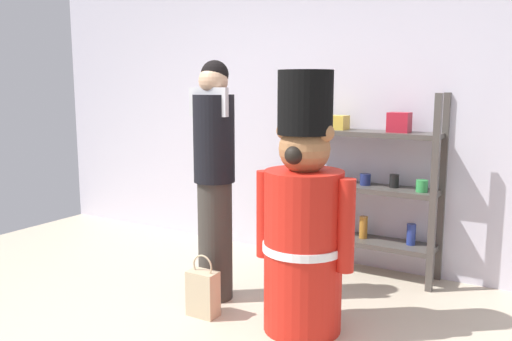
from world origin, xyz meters
TOP-DOWN VIEW (x-y plane):
  - back_wall at (0.00, 2.20)m, footprint 6.40×0.12m
  - merchandise_shelf at (0.46, 1.98)m, footprint 1.24×0.35m
  - teddy_bear_guard at (0.50, 0.75)m, footprint 0.67×0.52m
  - person_shopper at (-0.28, 0.88)m, footprint 0.31×0.30m
  - shopping_bag at (-0.17, 0.58)m, footprint 0.21×0.12m

SIDE VIEW (x-z plane):
  - shopping_bag at x=-0.17m, z-range -0.05..0.38m
  - teddy_bear_guard at x=0.50m, z-range -0.12..1.54m
  - merchandise_shelf at x=0.46m, z-range 0.02..1.53m
  - person_shopper at x=-0.28m, z-range 0.06..1.79m
  - back_wall at x=0.00m, z-range 0.00..2.60m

